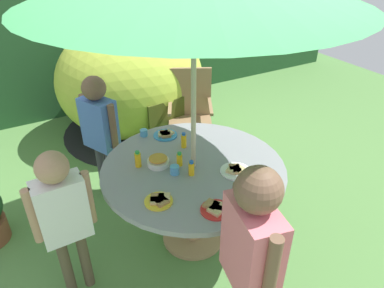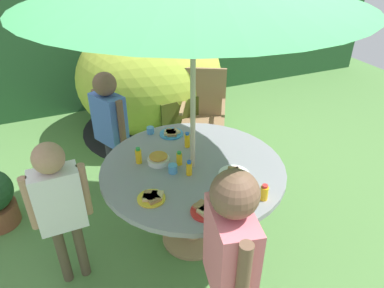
# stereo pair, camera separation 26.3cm
# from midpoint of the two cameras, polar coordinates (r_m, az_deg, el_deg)

# --- Properties ---
(ground_plane) EXTENTS (10.00, 10.00, 0.02)m
(ground_plane) POSITION_cam_midpoint_polar(r_m,az_deg,el_deg) (3.20, 2.55, -14.95)
(ground_plane) COLOR #548442
(hedge_backdrop) EXTENTS (9.00, 0.70, 1.89)m
(hedge_backdrop) POSITION_cam_midpoint_polar(r_m,az_deg,el_deg) (5.51, -12.22, 16.44)
(hedge_backdrop) COLOR #234C28
(hedge_backdrop) RESTS_ON ground_plane
(garden_table) EXTENTS (1.40, 1.40, 0.75)m
(garden_table) POSITION_cam_midpoint_polar(r_m,az_deg,el_deg) (2.78, 2.86, -5.95)
(garden_table) COLOR tan
(garden_table) RESTS_ON ground_plane
(wooden_chair) EXTENTS (0.62, 0.61, 1.03)m
(wooden_chair) POSITION_cam_midpoint_polar(r_m,az_deg,el_deg) (3.92, 3.80, 5.20)
(wooden_chair) COLOR #93704C
(wooden_chair) RESTS_ON ground_plane
(dome_tent) EXTENTS (2.09, 2.09, 1.42)m
(dome_tent) POSITION_cam_midpoint_polar(r_m,az_deg,el_deg) (4.53, -5.02, 10.56)
(dome_tent) COLOR #B2C63F
(dome_tent) RESTS_ON ground_plane
(child_in_blue_shirt) EXTENTS (0.30, 0.39, 1.24)m
(child_in_blue_shirt) POSITION_cam_midpoint_polar(r_m,az_deg,el_deg) (3.33, -10.95, 3.89)
(child_in_blue_shirt) COLOR #3F3F47
(child_in_blue_shirt) RESTS_ON ground_plane
(child_in_white_shirt) EXTENTS (0.41, 0.20, 1.19)m
(child_in_white_shirt) POSITION_cam_midpoint_polar(r_m,az_deg,el_deg) (2.49, -17.82, -8.57)
(child_in_white_shirt) COLOR brown
(child_in_white_shirt) RESTS_ON ground_plane
(child_in_pink_shirt) EXTENTS (0.26, 0.46, 1.38)m
(child_in_pink_shirt) POSITION_cam_midpoint_polar(r_m,az_deg,el_deg) (1.92, 10.23, -16.87)
(child_in_pink_shirt) COLOR #3F3F47
(child_in_pink_shirt) RESTS_ON ground_plane
(snack_bowl) EXTENTS (0.17, 0.17, 0.08)m
(snack_bowl) POSITION_cam_midpoint_polar(r_m,az_deg,el_deg) (2.71, -2.65, -2.45)
(snack_bowl) COLOR white
(snack_bowl) RESTS_ON garden_table
(plate_mid_right) EXTENTS (0.21, 0.21, 0.03)m
(plate_mid_right) POSITION_cam_midpoint_polar(r_m,az_deg,el_deg) (3.10, -0.91, 1.70)
(plate_mid_right) COLOR #338CD8
(plate_mid_right) RESTS_ON garden_table
(plate_back_edge) EXTENTS (0.19, 0.19, 0.03)m
(plate_back_edge) POSITION_cam_midpoint_polar(r_m,az_deg,el_deg) (2.38, -3.31, -8.67)
(plate_back_edge) COLOR yellow
(plate_back_edge) RESTS_ON garden_table
(plate_near_right) EXTENTS (0.20, 0.20, 0.03)m
(plate_near_right) POSITION_cam_midpoint_polar(r_m,az_deg,el_deg) (2.30, 5.56, -10.63)
(plate_near_right) COLOR red
(plate_near_right) RESTS_ON garden_table
(plate_center_back) EXTENTS (0.23, 0.23, 0.03)m
(plate_center_back) POSITION_cam_midpoint_polar(r_m,az_deg,el_deg) (2.63, 9.64, -4.77)
(plate_center_back) COLOR white
(plate_center_back) RESTS_ON garden_table
(juice_bottle_near_left) EXTENTS (0.04, 0.04, 0.12)m
(juice_bottle_near_left) POSITION_cam_midpoint_polar(r_m,az_deg,el_deg) (2.58, 2.45, -4.01)
(juice_bottle_near_left) COLOR yellow
(juice_bottle_near_left) RESTS_ON garden_table
(juice_bottle_far_left) EXTENTS (0.05, 0.05, 0.13)m
(juice_bottle_far_left) POSITION_cam_midpoint_polar(r_m,az_deg,el_deg) (2.71, -5.86, -1.99)
(juice_bottle_far_left) COLOR yellow
(juice_bottle_far_left) RESTS_ON garden_table
(juice_bottle_far_right) EXTENTS (0.05, 0.05, 0.12)m
(juice_bottle_far_right) POSITION_cam_midpoint_polar(r_m,az_deg,el_deg) (2.43, 14.61, -7.67)
(juice_bottle_far_right) COLOR yellow
(juice_bottle_far_right) RESTS_ON garden_table
(juice_bottle_center_front) EXTENTS (0.05, 0.05, 0.11)m
(juice_bottle_center_front) POSITION_cam_midpoint_polar(r_m,az_deg,el_deg) (2.68, 0.74, -2.44)
(juice_bottle_center_front) COLOR yellow
(juice_bottle_center_front) RESTS_ON garden_table
(juice_bottle_mid_left) EXTENTS (0.05, 0.05, 0.13)m
(juice_bottle_mid_left) POSITION_cam_midpoint_polar(r_m,az_deg,el_deg) (2.90, 1.82, 0.55)
(juice_bottle_mid_left) COLOR yellow
(juice_bottle_mid_left) RESTS_ON garden_table
(cup_near) EXTENTS (0.06, 0.06, 0.06)m
(cup_near) POSITION_cam_midpoint_polar(r_m,az_deg,el_deg) (3.12, -4.31, 2.16)
(cup_near) COLOR #4C99D8
(cup_near) RESTS_ON garden_table
(cup_far) EXTENTS (0.07, 0.07, 0.07)m
(cup_far) POSITION_cam_midpoint_polar(r_m,az_deg,el_deg) (2.61, -0.22, -4.08)
(cup_far) COLOR #4C99D8
(cup_far) RESTS_ON garden_table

